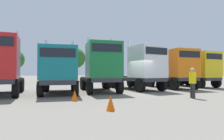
% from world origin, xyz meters
% --- Properties ---
extents(ground, '(200.00, 200.00, 0.00)m').
position_xyz_m(ground, '(0.00, 0.00, 0.00)').
color(ground, slate).
extents(semi_truck_teal, '(3.54, 6.02, 3.88)m').
position_xyz_m(semi_truck_teal, '(-5.48, 1.07, 1.74)').
color(semi_truck_teal, '#333338').
rests_on(semi_truck_teal, ground).
extents(semi_truck_green, '(3.53, 6.45, 4.36)m').
position_xyz_m(semi_truck_green, '(-2.25, 1.11, 1.98)').
color(semi_truck_green, '#333338').
rests_on(semi_truck_green, ground).
extents(semi_truck_white, '(2.68, 6.22, 4.36)m').
position_xyz_m(semi_truck_white, '(1.60, 1.12, 1.96)').
color(semi_truck_white, '#333338').
rests_on(semi_truck_white, ground).
extents(semi_truck_orange, '(3.33, 6.62, 4.25)m').
position_xyz_m(semi_truck_orange, '(5.39, 1.13, 1.89)').
color(semi_truck_orange, '#333338').
rests_on(semi_truck_orange, ground).
extents(semi_truck_yellow, '(2.80, 6.19, 4.25)m').
position_xyz_m(semi_truck_yellow, '(9.08, 1.64, 1.91)').
color(semi_truck_yellow, '#333338').
rests_on(semi_truck_yellow, ground).
extents(visitor_in_hivis, '(0.53, 0.53, 1.82)m').
position_xyz_m(visitor_in_hivis, '(1.41, -4.34, 1.06)').
color(visitor_in_hivis, '#292929').
rests_on(visitor_in_hivis, ground).
extents(traffic_cone_near, '(0.36, 0.36, 0.60)m').
position_xyz_m(traffic_cone_near, '(-5.23, -2.45, 0.30)').
color(traffic_cone_near, '#F2590C').
rests_on(traffic_cone_near, ground).
extents(traffic_cone_mid, '(0.36, 0.36, 0.63)m').
position_xyz_m(traffic_cone_mid, '(-4.56, -5.62, 0.31)').
color(traffic_cone_mid, '#F2590C').
rests_on(traffic_cone_mid, ground).
extents(traffic_cone_far, '(0.36, 0.36, 0.61)m').
position_xyz_m(traffic_cone_far, '(2.41, -3.44, 0.30)').
color(traffic_cone_far, '#F2590C').
rests_on(traffic_cone_far, ground).
extents(oak_far_left, '(3.24, 3.24, 5.31)m').
position_xyz_m(oak_far_left, '(-9.28, 21.15, 3.67)').
color(oak_far_left, '#4C3823').
rests_on(oak_far_left, ground).
extents(oak_far_centre, '(3.80, 3.80, 6.16)m').
position_xyz_m(oak_far_centre, '(0.60, 21.27, 4.24)').
color(oak_far_centre, '#4C3823').
rests_on(oak_far_centre, ground).
extents(oak_far_right, '(3.50, 3.50, 5.75)m').
position_xyz_m(oak_far_right, '(8.94, 21.87, 3.98)').
color(oak_far_right, '#4C3823').
rests_on(oak_far_right, ground).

